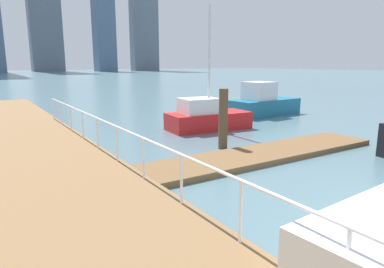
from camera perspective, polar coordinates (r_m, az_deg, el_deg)
ground_plane at (r=21.83m, az=-14.62°, el=2.75°), size 300.00×300.00×0.00m
floating_dock at (r=12.33m, az=10.99°, el=-3.42°), size 10.38×2.00×0.18m
boardwalk_railing at (r=7.79m, az=-5.31°, el=-3.33°), size 0.06×24.32×1.08m
dock_piling_2 at (r=13.20m, az=5.22°, el=2.50°), size 0.35×0.35×2.32m
moored_boat_2 at (r=17.12m, az=2.40°, el=2.87°), size 4.27×2.18×5.97m
moored_boat_3 at (r=22.32m, az=11.75°, el=5.04°), size 4.92×2.29×2.12m
skyline_tower_5 at (r=143.26m, az=-14.49°, el=16.59°), size 7.89×10.65×32.49m
skyline_tower_6 at (r=156.36m, az=-8.13°, el=21.03°), size 11.45×7.97×57.59m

